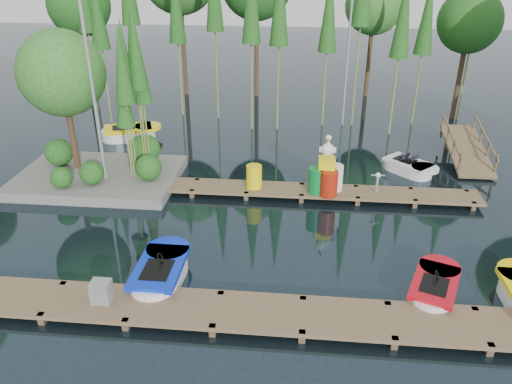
# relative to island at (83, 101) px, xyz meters

# --- Properties ---
(ground_plane) EXTENTS (90.00, 90.00, 0.00)m
(ground_plane) POSITION_rel_island_xyz_m (6.30, -3.29, -3.18)
(ground_plane) COLOR #1B2A32
(near_dock) EXTENTS (18.00, 1.50, 0.50)m
(near_dock) POSITION_rel_island_xyz_m (6.30, -7.79, -2.95)
(near_dock) COLOR brown
(near_dock) RESTS_ON ground
(far_dock) EXTENTS (15.00, 1.20, 0.50)m
(far_dock) POSITION_rel_island_xyz_m (7.30, -0.79, -2.95)
(far_dock) COLOR brown
(far_dock) RESTS_ON ground
(island) EXTENTS (6.20, 4.20, 6.75)m
(island) POSITION_rel_island_xyz_m (0.00, 0.00, 0.00)
(island) COLOR slate
(island) RESTS_ON ground
(tree_screen) EXTENTS (34.42, 18.53, 10.31)m
(tree_screen) POSITION_rel_island_xyz_m (4.26, 7.31, 2.93)
(tree_screen) COLOR #432E1C
(tree_screen) RESTS_ON ground
(lamp_island) EXTENTS (0.30, 0.30, 7.25)m
(lamp_island) POSITION_rel_island_xyz_m (0.80, -0.79, 1.08)
(lamp_island) COLOR gray
(lamp_island) RESTS_ON ground
(lamp_rear) EXTENTS (0.30, 0.30, 7.25)m
(lamp_rear) POSITION_rel_island_xyz_m (10.30, 7.71, 1.08)
(lamp_rear) COLOR gray
(lamp_rear) RESTS_ON ground
(ramp) EXTENTS (1.50, 3.94, 1.49)m
(ramp) POSITION_rel_island_xyz_m (15.30, 3.21, -2.60)
(ramp) COLOR brown
(ramp) RESTS_ON ground
(boat_blue) EXTENTS (1.27, 2.78, 0.93)m
(boat_blue) POSITION_rel_island_xyz_m (4.49, -6.44, -2.91)
(boat_blue) COLOR white
(boat_blue) RESTS_ON ground
(boat_red) EXTENTS (1.90, 2.68, 0.82)m
(boat_red) POSITION_rel_island_xyz_m (11.93, -6.36, -2.95)
(boat_red) COLOR white
(boat_red) RESTS_ON ground
(boat_yellow_far) EXTENTS (3.11, 2.17, 1.42)m
(boat_yellow_far) POSITION_rel_island_xyz_m (-0.06, 4.58, -2.88)
(boat_yellow_far) COLOR white
(boat_yellow_far) RESTS_ON ground
(boat_white_far) EXTENTS (2.44, 2.44, 1.13)m
(boat_white_far) POSITION_rel_island_xyz_m (12.67, 1.81, -2.93)
(boat_white_far) COLOR white
(boat_white_far) RESTS_ON ground
(utility_cabinet) EXTENTS (0.49, 0.41, 0.60)m
(utility_cabinet) POSITION_rel_island_xyz_m (3.35, -7.79, -2.58)
(utility_cabinet) COLOR gray
(utility_cabinet) RESTS_ON near_dock
(yellow_barrel) EXTENTS (0.58, 0.58, 0.87)m
(yellow_barrel) POSITION_rel_island_xyz_m (6.53, -0.79, -2.45)
(yellow_barrel) COLOR yellow
(yellow_barrel) RESTS_ON far_dock
(drum_cluster) EXTENTS (1.28, 1.17, 2.20)m
(drum_cluster) POSITION_rel_island_xyz_m (9.19, -0.95, -2.24)
(drum_cluster) COLOR #0C732D
(drum_cluster) RESTS_ON far_dock
(seagull_post) EXTENTS (0.49, 0.27, 0.79)m
(seagull_post) POSITION_rel_island_xyz_m (11.04, -0.79, -2.35)
(seagull_post) COLOR gray
(seagull_post) RESTS_ON far_dock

